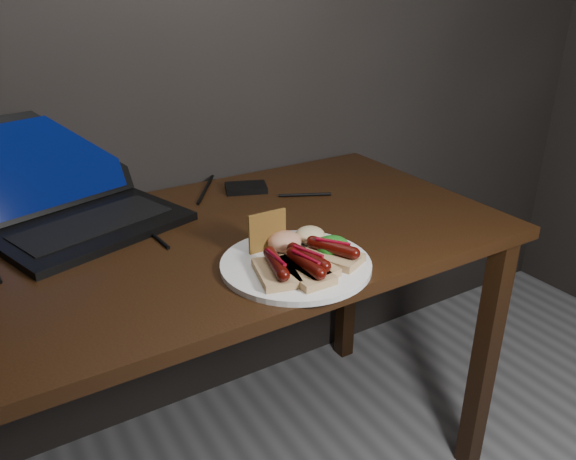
{
  "coord_description": "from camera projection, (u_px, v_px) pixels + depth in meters",
  "views": [
    {
      "loc": [
        -0.42,
        0.32,
        1.28
      ],
      "look_at": [
        0.11,
        1.19,
        0.82
      ],
      "focal_mm": 35.0,
      "sensor_mm": 36.0,
      "label": 1
    }
  ],
  "objects": [
    {
      "name": "desk",
      "position": [
        204.0,
        274.0,
        1.28
      ],
      "size": [
        1.4,
        0.7,
        0.75
      ],
      "color": "#341D0D",
      "rests_on": "ground"
    },
    {
      "name": "laptop",
      "position": [
        76.0,
        203.0,
        1.3
      ],
      "size": [
        0.49,
        0.45,
        0.25
      ],
      "color": "black",
      "rests_on": "desk"
    },
    {
      "name": "hard_drive",
      "position": [
        246.0,
        188.0,
        1.52
      ],
      "size": [
        0.13,
        0.11,
        0.02
      ],
      "primitive_type": "cube",
      "rotation": [
        0.0,
        0.0,
        -0.36
      ],
      "color": "black",
      "rests_on": "desk"
    },
    {
      "name": "desk_cables",
      "position": [
        165.0,
        217.0,
        1.35
      ],
      "size": [
        0.83,
        0.39,
        0.01
      ],
      "color": "black",
      "rests_on": "desk"
    },
    {
      "name": "plate",
      "position": [
        296.0,
        264.0,
        1.12
      ],
      "size": [
        0.39,
        0.39,
        0.01
      ],
      "primitive_type": "cylinder",
      "rotation": [
        0.0,
        0.0,
        0.33
      ],
      "color": "white",
      "rests_on": "desk"
    },
    {
      "name": "bread_sausage_left",
      "position": [
        276.0,
        269.0,
        1.06
      ],
      "size": [
        0.1,
        0.13,
        0.04
      ],
      "color": "tan",
      "rests_on": "plate"
    },
    {
      "name": "bread_sausage_center",
      "position": [
        308.0,
        262.0,
        1.08
      ],
      "size": [
        0.08,
        0.12,
        0.04
      ],
      "color": "tan",
      "rests_on": "plate"
    },
    {
      "name": "bread_sausage_right",
      "position": [
        333.0,
        253.0,
        1.12
      ],
      "size": [
        0.11,
        0.13,
        0.04
      ],
      "color": "tan",
      "rests_on": "plate"
    },
    {
      "name": "bread_sausage_extra",
      "position": [
        306.0,
        268.0,
        1.06
      ],
      "size": [
        0.07,
        0.12,
        0.04
      ],
      "color": "tan",
      "rests_on": "plate"
    },
    {
      "name": "crispbread",
      "position": [
        267.0,
        231.0,
        1.15
      ],
      "size": [
        0.09,
        0.01,
        0.08
      ],
      "primitive_type": "cube",
      "color": "olive",
      "rests_on": "plate"
    },
    {
      "name": "salad_greens",
      "position": [
        333.0,
        246.0,
        1.14
      ],
      "size": [
        0.07,
        0.07,
        0.04
      ],
      "primitive_type": "ellipsoid",
      "color": "#135F13",
      "rests_on": "plate"
    },
    {
      "name": "salsa_mound",
      "position": [
        285.0,
        241.0,
        1.16
      ],
      "size": [
        0.07,
        0.07,
        0.04
      ],
      "primitive_type": "ellipsoid",
      "color": "#A71910",
      "rests_on": "plate"
    },
    {
      "name": "coleslaw_mound",
      "position": [
        310.0,
        235.0,
        1.19
      ],
      "size": [
        0.06,
        0.06,
        0.04
      ],
      "primitive_type": "ellipsoid",
      "color": "beige",
      "rests_on": "plate"
    }
  ]
}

